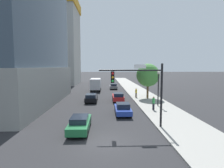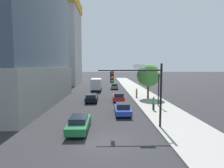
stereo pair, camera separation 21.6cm
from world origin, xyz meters
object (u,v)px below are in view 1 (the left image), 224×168
Objects in this scene: street_tree at (148,75)px; box_truck at (96,84)px; car_red at (118,97)px; traffic_light_pole at (140,84)px; construction_building at (59,38)px; car_green at (80,123)px; pedestrian_green_shirt at (154,103)px; car_blue at (123,109)px; car_black at (91,98)px; car_gray at (113,86)px; pedestrian_yellow_shirt at (136,93)px; street_lamp at (158,83)px.

street_tree reaches higher than box_truck.
traffic_light_pole is at bearing -85.39° from car_red.
traffic_light_pole is (18.48, -45.51, -10.98)m from construction_building.
pedestrian_green_shirt is (8.64, 7.19, 0.35)m from car_green.
box_truck is (-4.44, 22.29, 1.01)m from car_blue.
car_gray reaches higher than car_black.
car_blue is 12.02m from pedestrian_yellow_shirt.
street_lamp is 7.44m from car_blue.
traffic_light_pole reaches higher than pedestrian_green_shirt.
street_lamp reaches higher than box_truck.
box_truck is at bearing 130.31° from street_tree.
car_green is at bearing -90.00° from car_black.
street_tree is at bearing 74.30° from traffic_light_pole.
street_lamp is 3.78m from pedestrian_green_shirt.
construction_building is at bearing 119.09° from pedestrian_green_shirt.
street_tree reaches higher than pedestrian_green_shirt.
street_lamp is 7.50m from car_red.
car_black is at bearing 157.61° from street_lamp.
pedestrian_green_shirt is at bearing -67.38° from box_truck.
street_lamp reaches higher than pedestrian_yellow_shirt.
street_tree reaches higher than car_black.
street_tree is (-0.03, 6.47, 0.80)m from street_lamp.
pedestrian_yellow_shirt is (8.02, 17.10, 0.30)m from car_green.
construction_building reaches higher than pedestrian_green_shirt.
car_red is at bearing -158.02° from street_tree.
street_lamp is at bearing -37.48° from car_red.
pedestrian_green_shirt is at bearing -58.25° from car_red.
pedestrian_yellow_shirt reaches higher than car_blue.
pedestrian_green_shirt is (3.11, 6.70, -3.17)m from traffic_light_pole.
traffic_light_pole is 17.11m from pedestrian_yellow_shirt.
pedestrian_yellow_shirt is at bearing 104.89° from street_lamp.
traffic_light_pole reaches higher than street_lamp.
car_blue is (-1.09, 5.14, -3.53)m from traffic_light_pole.
pedestrian_green_shirt is (8.64, -6.66, 0.34)m from car_black.
car_gray is 2.40× the size of pedestrian_yellow_shirt.
car_green is 31.40m from car_gray.
construction_building is 44.47m from street_lamp.
construction_building is 50.33m from traffic_light_pole.
street_tree is 9.67m from pedestrian_green_shirt.
car_black is at bearing -166.66° from street_tree.
street_tree is (22.90, -29.79, -10.90)m from construction_building.
car_green is (-9.98, -9.73, -2.81)m from street_lamp.
pedestrian_yellow_shirt is (-1.96, 7.37, -2.50)m from street_lamp.
car_red is at bearing 121.75° from pedestrian_green_shirt.
car_red is (4.44, 13.98, 0.06)m from car_green.
pedestrian_yellow_shirt is at bearing 72.68° from car_blue.
box_truck reaches higher than car_blue.
car_gray is at bearing 90.00° from car_red.
street_tree reaches higher than car_green.
traffic_light_pole is 0.96× the size of street_tree.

